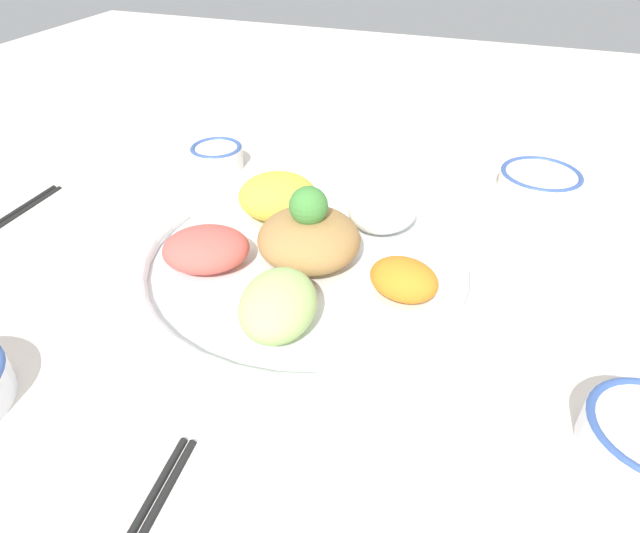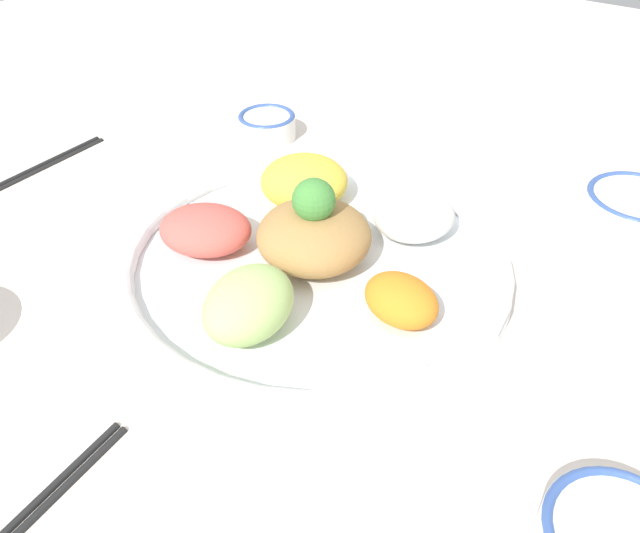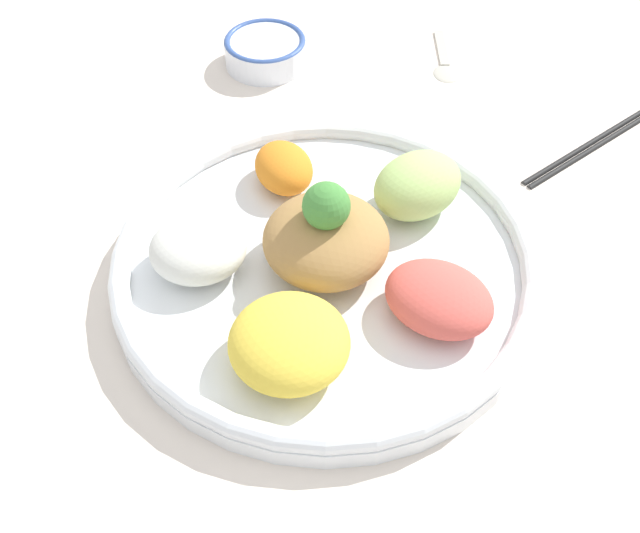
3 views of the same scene
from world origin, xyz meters
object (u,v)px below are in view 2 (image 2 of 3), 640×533
(rice_bowl_blue, at_px, (267,125))
(chopsticks_pair_far, at_px, (27,172))
(salad_platter, at_px, (313,253))
(sauce_bowl_red, at_px, (636,205))

(rice_bowl_blue, relative_size, chopsticks_pair_far, 0.34)
(salad_platter, relative_size, rice_bowl_blue, 4.93)
(salad_platter, relative_size, chopsticks_pair_far, 1.67)
(sauce_bowl_red, bearing_deg, salad_platter, 140.57)
(salad_platter, bearing_deg, sauce_bowl_red, -39.43)
(sauce_bowl_red, xyz_separation_m, chopsticks_pair_far, (-0.35, 0.68, -0.02))
(sauce_bowl_red, distance_m, rice_bowl_blue, 0.50)
(sauce_bowl_red, bearing_deg, chopsticks_pair_far, 117.33)
(sauce_bowl_red, bearing_deg, rice_bowl_blue, 100.01)
(rice_bowl_blue, xyz_separation_m, chopsticks_pair_far, (-0.27, 0.19, -0.02))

